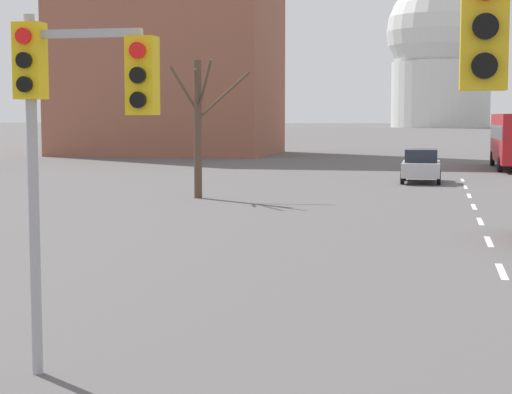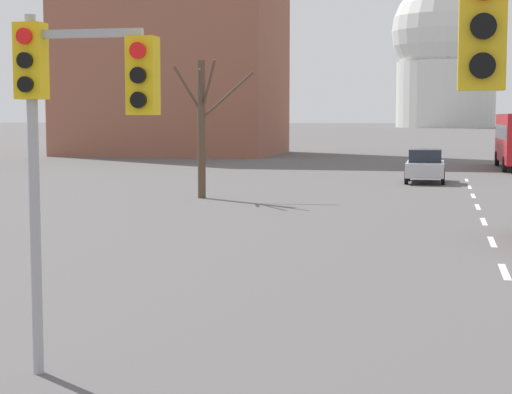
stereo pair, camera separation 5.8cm
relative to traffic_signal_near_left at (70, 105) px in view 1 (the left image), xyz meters
name	(u,v)px [view 1 (the left image)]	position (x,y,z in m)	size (l,w,h in m)	color
lane_stripe_3	(502,271)	(5.97, 8.87, -3.49)	(0.16, 2.00, 0.01)	silver
lane_stripe_4	(489,242)	(5.97, 13.37, -3.49)	(0.16, 2.00, 0.01)	silver
lane_stripe_5	(480,221)	(5.97, 17.87, -3.49)	(0.16, 2.00, 0.01)	silver
lane_stripe_6	(474,207)	(5.97, 22.37, -3.49)	(0.16, 2.00, 0.01)	silver
lane_stripe_7	(469,196)	(5.97, 26.87, -3.49)	(0.16, 2.00, 0.01)	silver
lane_stripe_8	(465,187)	(5.97, 31.37, -3.49)	(0.16, 2.00, 0.01)	silver
lane_stripe_9	(462,180)	(5.97, 35.87, -3.49)	(0.16, 2.00, 0.01)	silver
traffic_signal_near_left	(70,105)	(0.00, 0.00, 0.00)	(1.85, 0.34, 4.62)	#9E9EA3
sedan_near_left	(421,166)	(3.86, 33.75, -2.64)	(1.94, 4.12, 1.69)	#B7B7BC
bare_tree_left_near	(199,123)	(-4.90, 23.55, -0.43)	(3.11, 2.46, 5.59)	brown
capitol_dome	(441,52)	(5.97, 250.26, 18.58)	(32.07, 32.07, 45.31)	silver
apartment_block_left	(170,11)	(-18.34, 62.56, 8.96)	(18.00, 14.00, 24.90)	#935642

